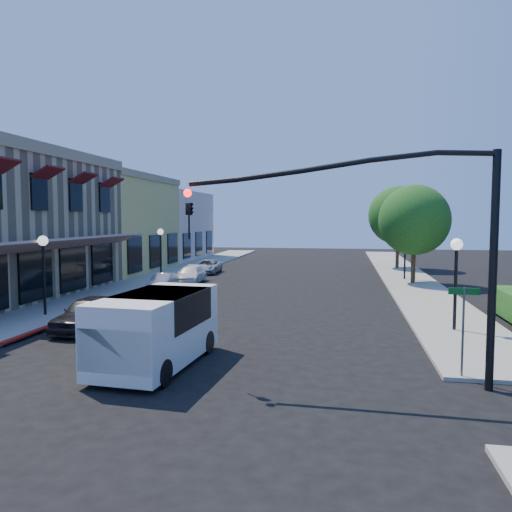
% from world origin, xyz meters
% --- Properties ---
extents(ground, '(120.00, 120.00, 0.00)m').
position_xyz_m(ground, '(0.00, 0.00, 0.00)').
color(ground, black).
rests_on(ground, ground).
extents(sidewalk_left, '(3.50, 50.00, 0.12)m').
position_xyz_m(sidewalk_left, '(-8.75, 27.00, 0.06)').
color(sidewalk_left, gray).
rests_on(sidewalk_left, ground).
extents(sidewalk_right, '(3.50, 50.00, 0.12)m').
position_xyz_m(sidewalk_right, '(8.75, 27.00, 0.06)').
color(sidewalk_right, gray).
rests_on(sidewalk_right, ground).
extents(curb_red_strip, '(0.25, 10.00, 0.06)m').
position_xyz_m(curb_red_strip, '(-6.90, 8.00, 0.00)').
color(curb_red_strip, maroon).
rests_on(curb_red_strip, ground).
extents(yellow_stucco_building, '(10.00, 12.00, 7.60)m').
position_xyz_m(yellow_stucco_building, '(-15.50, 26.00, 3.80)').
color(yellow_stucco_building, tan).
rests_on(yellow_stucco_building, ground).
extents(pink_stucco_building, '(10.00, 12.00, 7.00)m').
position_xyz_m(pink_stucco_building, '(-15.50, 38.00, 3.50)').
color(pink_stucco_building, beige).
rests_on(pink_stucco_building, ground).
extents(street_tree_a, '(4.56, 4.56, 6.48)m').
position_xyz_m(street_tree_a, '(8.80, 22.00, 4.19)').
color(street_tree_a, '#342514').
rests_on(street_tree_a, ground).
extents(street_tree_b, '(4.94, 4.94, 7.02)m').
position_xyz_m(street_tree_b, '(8.80, 32.00, 4.54)').
color(street_tree_b, '#342514').
rests_on(street_tree_b, ground).
extents(signal_mast_arm, '(8.01, 0.39, 6.00)m').
position_xyz_m(signal_mast_arm, '(5.86, 1.50, 4.09)').
color(signal_mast_arm, black).
rests_on(signal_mast_arm, ground).
extents(street_name_sign, '(0.80, 0.06, 2.50)m').
position_xyz_m(street_name_sign, '(7.50, 2.20, 1.70)').
color(street_name_sign, '#595B5E').
rests_on(street_name_sign, ground).
extents(lamppost_left_near, '(0.44, 0.44, 3.57)m').
position_xyz_m(lamppost_left_near, '(-8.50, 8.00, 2.74)').
color(lamppost_left_near, black).
rests_on(lamppost_left_near, ground).
extents(lamppost_left_far, '(0.44, 0.44, 3.57)m').
position_xyz_m(lamppost_left_far, '(-8.50, 22.00, 2.74)').
color(lamppost_left_far, black).
rests_on(lamppost_left_far, ground).
extents(lamppost_right_near, '(0.44, 0.44, 3.57)m').
position_xyz_m(lamppost_right_near, '(8.50, 8.00, 2.74)').
color(lamppost_right_near, black).
rests_on(lamppost_right_near, ground).
extents(lamppost_right_far, '(0.44, 0.44, 3.57)m').
position_xyz_m(lamppost_right_far, '(8.50, 24.00, 2.74)').
color(lamppost_right_far, black).
rests_on(lamppost_right_far, ground).
extents(white_van, '(2.45, 4.98, 2.14)m').
position_xyz_m(white_van, '(-1.00, 1.95, 1.24)').
color(white_van, silver).
rests_on(white_van, ground).
extents(parked_car_a, '(1.63, 3.91, 1.32)m').
position_xyz_m(parked_car_a, '(-5.31, 6.00, 0.66)').
color(parked_car_a, black).
rests_on(parked_car_a, ground).
extents(parked_car_b, '(1.31, 3.25, 1.05)m').
position_xyz_m(parked_car_b, '(-6.20, 16.28, 0.52)').
color(parked_car_b, '#A0A2A5').
rests_on(parked_car_b, ground).
extents(parked_car_c, '(1.66, 3.85, 1.10)m').
position_xyz_m(parked_car_c, '(-5.72, 20.13, 0.55)').
color(parked_car_c, silver).
rests_on(parked_car_c, ground).
extents(parked_car_d, '(1.93, 3.89, 1.06)m').
position_xyz_m(parked_car_d, '(-6.20, 26.00, 0.53)').
color(parked_car_d, '#B0B2B6').
rests_on(parked_car_d, ground).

